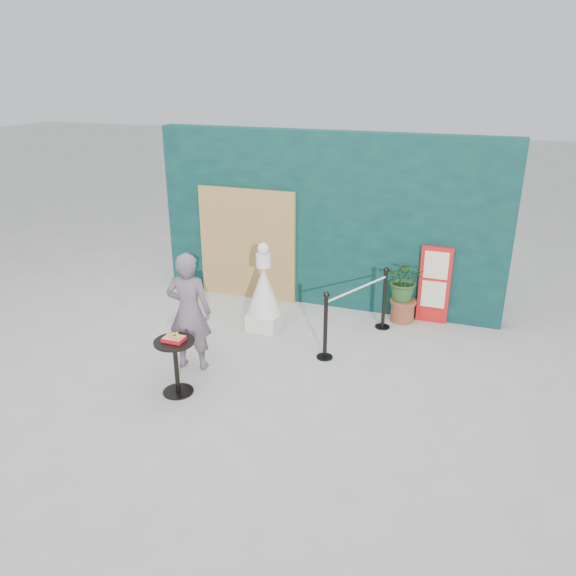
% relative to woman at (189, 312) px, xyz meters
% --- Properties ---
extents(ground, '(60.00, 60.00, 0.00)m').
position_rel_woman_xyz_m(ground, '(1.10, -0.28, -0.84)').
color(ground, '#ADAAA5').
rests_on(ground, ground).
extents(back_wall, '(6.00, 0.30, 3.00)m').
position_rel_woman_xyz_m(back_wall, '(1.10, 2.87, 0.66)').
color(back_wall, '#09292A').
rests_on(back_wall, ground).
extents(bamboo_fence, '(1.80, 0.08, 2.00)m').
position_rel_woman_xyz_m(bamboo_fence, '(-0.30, 2.66, 0.16)').
color(bamboo_fence, tan).
rests_on(bamboo_fence, ground).
extents(woman, '(0.68, 0.50, 1.69)m').
position_rel_woman_xyz_m(woman, '(0.00, 0.00, 0.00)').
color(woman, '#60525E').
rests_on(woman, ground).
extents(menu_board, '(0.50, 0.07, 1.30)m').
position_rel_woman_xyz_m(menu_board, '(3.00, 2.67, -0.19)').
color(menu_board, red).
rests_on(menu_board, ground).
extents(statue, '(0.56, 0.56, 1.44)m').
position_rel_woman_xyz_m(statue, '(0.49, 1.50, -0.26)').
color(statue, silver).
rests_on(statue, ground).
extents(cafe_table, '(0.52, 0.52, 0.75)m').
position_rel_woman_xyz_m(cafe_table, '(0.15, -0.67, -0.35)').
color(cafe_table, black).
rests_on(cafe_table, ground).
extents(food_basket, '(0.26, 0.19, 0.11)m').
position_rel_woman_xyz_m(food_basket, '(0.15, -0.67, -0.06)').
color(food_basket, red).
rests_on(food_basket, cafe_table).
extents(planter, '(0.64, 0.55, 1.08)m').
position_rel_woman_xyz_m(planter, '(2.54, 2.54, -0.22)').
color(planter, brown).
rests_on(planter, ground).
extents(stanchion_barrier, '(0.84, 1.54, 1.03)m').
position_rel_woman_xyz_m(stanchion_barrier, '(1.99, 1.52, -0.35)').
color(stanchion_barrier, black).
rests_on(stanchion_barrier, ground).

